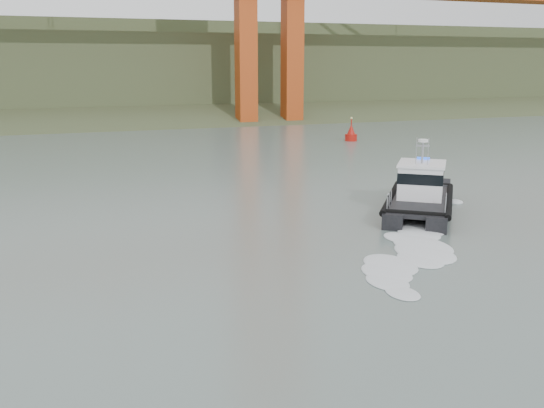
% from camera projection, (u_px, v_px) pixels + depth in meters
% --- Properties ---
extents(ground, '(400.00, 400.00, 0.00)m').
position_uv_depth(ground, '(372.00, 308.00, 25.24)').
color(ground, '#576762').
rests_on(ground, ground).
extents(headlands, '(500.00, 105.36, 27.12)m').
position_uv_depth(headlands, '(106.00, 75.00, 138.63)').
color(headlands, '#3F502D').
rests_on(headlands, ground).
extents(patrol_boat, '(9.40, 10.81, 5.14)m').
position_uv_depth(patrol_boat, '(420.00, 193.00, 41.14)').
color(patrol_boat, black).
rests_on(patrol_boat, ground).
extents(nav_buoy, '(1.55, 1.55, 3.24)m').
position_uv_depth(nav_buoy, '(351.00, 134.00, 78.59)').
color(nav_buoy, '#A7130B').
rests_on(nav_buoy, ground).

